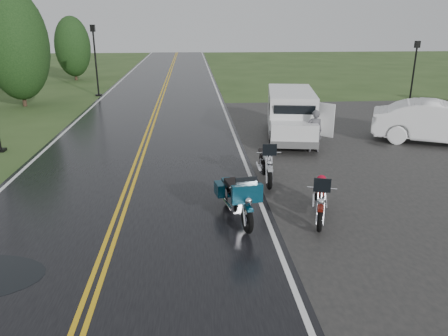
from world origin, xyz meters
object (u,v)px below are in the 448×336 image
motorcycle_teal (248,208)px  sedan_white (439,123)px  motorcycle_red (321,209)px  van_white (273,124)px  lamp_post_far_left (96,61)px  motorcycle_silver (270,170)px  person_at_van (314,132)px  lamp_post_far_right (413,76)px

motorcycle_teal → sedan_white: 11.51m
motorcycle_red → van_white: bearing=104.9°
van_white → lamp_post_far_left: lamp_post_far_left is taller
motorcycle_red → van_white: 7.20m
motorcycle_red → motorcycle_teal: bearing=-165.6°
motorcycle_silver → van_white: van_white is taller
sedan_white → lamp_post_far_left: lamp_post_far_left is taller
motorcycle_silver → lamp_post_far_left: lamp_post_far_left is taller
person_at_van → sedan_white: bearing=-168.5°
sedan_white → motorcycle_silver: bearing=144.9°
person_at_van → motorcycle_silver: bearing=60.6°
motorcycle_red → sedan_white: (7.07, 7.48, 0.20)m
motorcycle_red → lamp_post_far_right: lamp_post_far_right is taller
motorcycle_red → lamp_post_far_right: (9.15, 14.08, 1.27)m
van_white → lamp_post_far_right: lamp_post_far_right is taller
motorcycle_silver → person_at_van: size_ratio=1.40×
motorcycle_silver → person_at_van: (2.40, 3.84, 0.14)m
motorcycle_silver → lamp_post_far_right: 15.05m
motorcycle_silver → person_at_van: person_at_van is taller
motorcycle_red → sedan_white: 10.29m
motorcycle_silver → lamp_post_far_right: lamp_post_far_right is taller
motorcycle_red → lamp_post_far_left: bearing=130.3°
motorcycle_red → van_white: size_ratio=0.42×
lamp_post_far_right → sedan_white: bearing=-107.5°
motorcycle_silver → lamp_post_far_left: (-8.40, 17.77, 1.62)m
motorcycle_teal → person_at_van: 7.40m
motorcycle_teal → sedan_white: bearing=29.7°
motorcycle_red → sedan_white: size_ratio=0.42×
person_at_van → sedan_white: sedan_white is taller
motorcycle_red → van_white: (0.18, 7.19, 0.38)m
motorcycle_teal → lamp_post_far_left: bearing=99.4°
van_white → sedan_white: 6.90m
van_white → person_at_van: size_ratio=3.20×
motorcycle_teal → sedan_white: size_ratio=0.45×
sedan_white → lamp_post_far_right: 7.00m
sedan_white → lamp_post_far_left: size_ratio=1.12×
sedan_white → lamp_post_far_right: lamp_post_far_right is taller
motorcycle_teal → lamp_post_far_left: (-7.40, 20.50, 1.61)m
motorcycle_red → lamp_post_far_right: bearing=73.3°
motorcycle_teal → motorcycle_silver: bearing=59.4°
motorcycle_teal → person_at_van: bearing=52.2°
motorcycle_teal → motorcycle_silver: 2.91m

